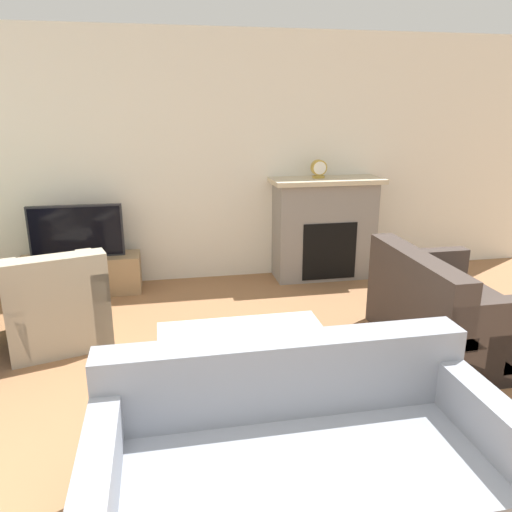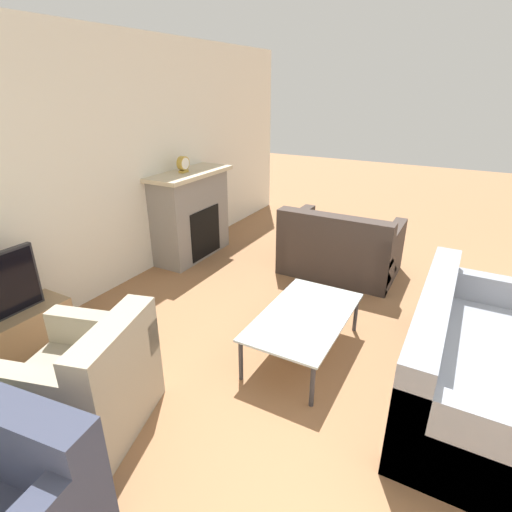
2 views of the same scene
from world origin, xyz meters
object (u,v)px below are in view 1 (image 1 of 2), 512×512
(armchair_accent, at_px, (56,308))
(mantel_clock, at_px, (319,169))
(tv, at_px, (76,231))
(coffee_table, at_px, (244,340))
(couch_sectional, at_px, (299,471))
(couch_loveseat, at_px, (447,315))

(armchair_accent, distance_m, mantel_clock, 3.05)
(tv, height_order, coffee_table, tv)
(armchair_accent, bearing_deg, tv, -108.04)
(couch_sectional, xyz_separation_m, couch_loveseat, (1.68, 1.52, 0.00))
(couch_loveseat, bearing_deg, coffee_table, 98.21)
(couch_sectional, distance_m, armchair_accent, 2.69)
(couch_sectional, relative_size, coffee_table, 1.57)
(tv, distance_m, couch_sectional, 3.70)
(tv, bearing_deg, armchair_accent, -91.95)
(couch_loveseat, distance_m, mantel_clock, 2.20)
(couch_loveseat, xyz_separation_m, armchair_accent, (-3.16, 0.73, 0.01))
(couch_loveseat, bearing_deg, armchair_accent, 76.95)
(couch_loveseat, height_order, coffee_table, couch_loveseat)
(coffee_table, height_order, mantel_clock, mantel_clock)
(couch_sectional, xyz_separation_m, armchair_accent, (-1.48, 2.25, 0.01))
(tv, xyz_separation_m, coffee_table, (1.39, -2.12, -0.33))
(tv, relative_size, armchair_accent, 0.94)
(tv, relative_size, couch_sectional, 0.50)
(couch_loveseat, xyz_separation_m, mantel_clock, (-0.52, 1.91, 0.96))
(couch_sectional, xyz_separation_m, coffee_table, (-0.05, 1.27, 0.06))
(couch_sectional, distance_m, mantel_clock, 3.75)
(coffee_table, bearing_deg, mantel_clock, 60.73)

